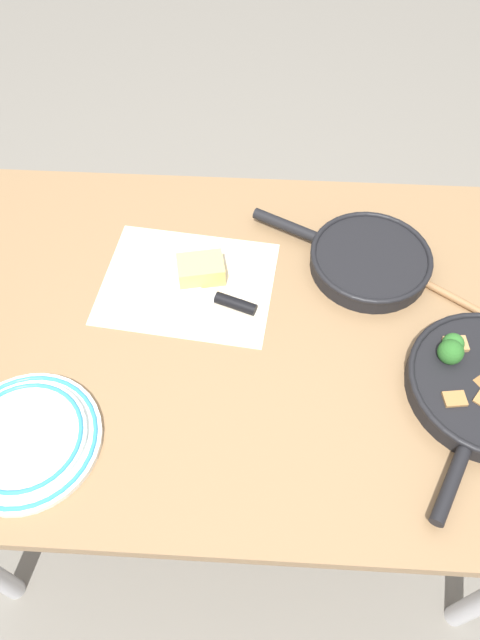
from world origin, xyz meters
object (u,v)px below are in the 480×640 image
object	(u,v)px
wooden_spoon	(433,287)
cheese_block	(201,270)
grater_knife	(207,295)
skillet_eggs	(368,259)
dinner_plate_stack	(25,439)

from	to	relation	value
wooden_spoon	cheese_block	world-z (taller)	cheese_block
cheese_block	grater_knife	bearing A→B (deg)	107.83
wooden_spoon	grater_knife	size ratio (longest dim) A/B	1.17
skillet_eggs	wooden_spoon	bearing A→B (deg)	-175.76
skillet_eggs	dinner_plate_stack	distance (m)	0.75
skillet_eggs	cheese_block	bearing A→B (deg)	34.57
skillet_eggs	wooden_spoon	distance (m)	0.14
grater_knife	cheese_block	distance (m)	0.06
wooden_spoon	dinner_plate_stack	world-z (taller)	dinner_plate_stack
wooden_spoon	dinner_plate_stack	size ratio (longest dim) A/B	1.30
grater_knife	dinner_plate_stack	distance (m)	0.43
dinner_plate_stack	grater_knife	bearing A→B (deg)	-130.54
skillet_eggs	cheese_block	xyz separation A→B (m)	(0.35, 0.05, 0.00)
wooden_spoon	cheese_block	size ratio (longest dim) A/B	3.17
grater_knife	wooden_spoon	bearing A→B (deg)	-154.27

